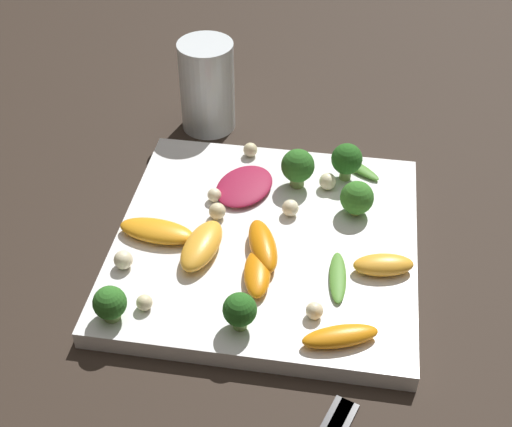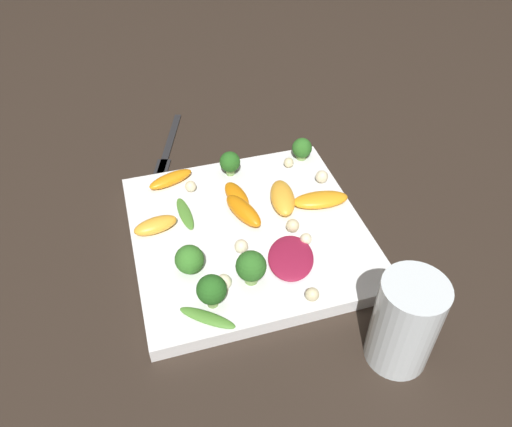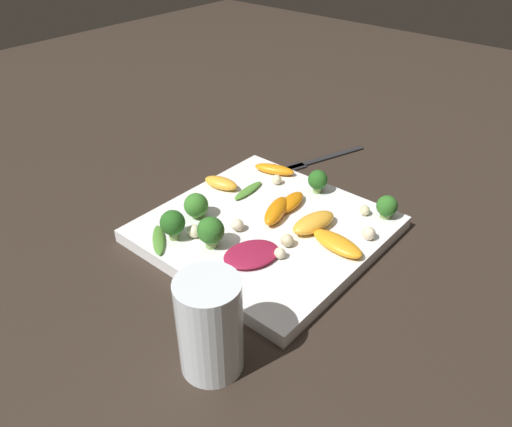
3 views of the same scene
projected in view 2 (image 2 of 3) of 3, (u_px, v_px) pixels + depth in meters
The scene contains 26 objects.
ground_plane at pixel (248, 238), 0.67m from camera, with size 2.40×2.40×0.00m, color #2D231C.
plate at pixel (248, 233), 0.67m from camera, with size 0.30×0.30×0.02m.
drinking_glass at pixel (405, 323), 0.50m from camera, with size 0.07×0.07×0.11m.
fork at pixel (168, 149), 0.82m from camera, with size 0.07×0.17×0.01m.
radicchio_leaf_0 at pixel (291, 258), 0.61m from camera, with size 0.08×0.09×0.01m.
orange_segment_0 at pixel (171, 179), 0.72m from camera, with size 0.07×0.04×0.01m.
orange_segment_1 at pixel (246, 210), 0.67m from camera, with size 0.05×0.08×0.02m.
orange_segment_2 at pixel (237, 196), 0.70m from camera, with size 0.03×0.07×0.02m.
orange_segment_3 at pixel (156, 225), 0.65m from camera, with size 0.06×0.04×0.02m.
orange_segment_4 at pixel (320, 200), 0.69m from camera, with size 0.08×0.04×0.02m.
orange_segment_5 at pixel (282, 198), 0.69m from camera, with size 0.05×0.08×0.02m.
broccoli_floret_0 at pixel (251, 267), 0.58m from camera, with size 0.04×0.04×0.04m.
broccoli_floret_1 at pixel (212, 290), 0.55m from camera, with size 0.03×0.03×0.04m.
broccoli_floret_2 at pixel (189, 260), 0.59m from camera, with size 0.04×0.04×0.04m.
broccoli_floret_3 at pixel (230, 162), 0.73m from camera, with size 0.03×0.03×0.04m.
broccoli_floret_4 at pixel (302, 148), 0.76m from camera, with size 0.03×0.03×0.03m.
arugula_sprig_0 at pixel (207, 318), 0.55m from camera, with size 0.06×0.05×0.01m.
arugula_sprig_1 at pixel (185, 213), 0.67m from camera, with size 0.02×0.07×0.01m.
macadamia_nut_0 at pixel (241, 246), 0.62m from camera, with size 0.02×0.02×0.02m.
macadamia_nut_1 at pixel (289, 163), 0.75m from camera, with size 0.01×0.01×0.01m.
macadamia_nut_2 at pixel (191, 186), 0.71m from camera, with size 0.02×0.02×0.02m.
macadamia_nut_3 at pixel (306, 239), 0.63m from camera, with size 0.02×0.02×0.02m.
macadamia_nut_4 at pixel (312, 294), 0.57m from camera, with size 0.02×0.02×0.02m.
macadamia_nut_5 at pixel (224, 282), 0.58m from camera, with size 0.02×0.02×0.02m.
macadamia_nut_6 at pixel (322, 177), 0.72m from camera, with size 0.02×0.02×0.02m.
macadamia_nut_7 at pixel (293, 226), 0.65m from camera, with size 0.02×0.02×0.02m.
Camera 2 is at (0.12, 0.46, 0.48)m, focal length 35.00 mm.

